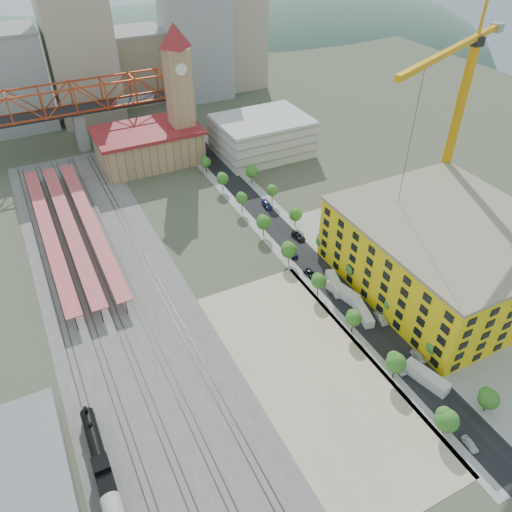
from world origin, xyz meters
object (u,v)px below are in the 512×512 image
locomotive (98,454)px  site_trailer_d (335,284)px  site_trailer_a (426,377)px  site_trailer_b (363,313)px  tower_crane (457,99)px  construction_building (446,253)px  site_trailer_c (343,292)px  car_0 (470,444)px  clock_tower (178,82)px

locomotive → site_trailer_d: bearing=17.7°
site_trailer_a → site_trailer_b: (0.00, 22.14, -0.21)m
tower_crane → site_trailer_d: bearing=-163.1°
construction_building → site_trailer_c: 28.02m
locomotive → site_trailer_a: 67.33m
construction_building → site_trailer_b: (-26.00, -1.92, -8.23)m
tower_crane → site_trailer_b: 63.11m
car_0 → locomotive: bearing=162.4°
site_trailer_b → car_0: bearing=-81.5°
site_trailer_c → site_trailer_b: bearing=-103.2°
site_trailer_a → site_trailer_c: 30.65m
construction_building → site_trailer_b: bearing=-175.8°
construction_building → tower_crane: tower_crane is taller
tower_crane → site_trailer_d: tower_crane is taller
locomotive → site_trailer_a: (66.00, -13.32, -0.72)m
construction_building → car_0: 49.77m
site_trailer_a → car_0: site_trailer_a is taller
site_trailer_c → car_0: size_ratio=2.50×
clock_tower → locomotive: bearing=-117.6°
clock_tower → site_trailer_a: clock_tower is taller
construction_building → car_0: size_ratio=13.28×
tower_crane → site_trailer_c: bearing=-158.6°
construction_building → tower_crane: (17.75, 23.69, 29.35)m
clock_tower → car_0: 142.36m
clock_tower → construction_building: bearing=-71.2°
locomotive → car_0: bearing=-24.5°
clock_tower → site_trailer_b: size_ratio=6.05×
construction_building → site_trailer_a: 36.32m
site_trailer_a → locomotive: bearing=154.4°
tower_crane → site_trailer_a: size_ratio=6.21×
tower_crane → site_trailer_d: size_ratio=6.92×
site_trailer_a → construction_building: bearing=28.6°
site_trailer_b → car_0: site_trailer_b is taller
car_0 → tower_crane: bearing=60.5°
locomotive → site_trailer_b: (66.00, 8.82, -0.92)m
locomotive → site_trailer_d: (66.00, 21.10, -0.86)m
clock_tower → tower_crane: bearing=-55.9°
locomotive → car_0: 69.26m
clock_tower → site_trailer_b: bearing=-85.5°
site_trailer_d → car_0: size_ratio=2.38×
site_trailer_c → locomotive: bearing=-178.5°
site_trailer_d → site_trailer_c: bearing=-74.4°
tower_crane → car_0: tower_crane is taller
tower_crane → site_trailer_a: bearing=-132.5°
tower_crane → site_trailer_c: tower_crane is taller
tower_crane → site_trailer_d: (-43.75, -13.33, -37.51)m
site_trailer_b → site_trailer_c: site_trailer_c is taller
site_trailer_c → site_trailer_d: site_trailer_c is taller
site_trailer_d → car_0: 49.94m
locomotive → site_trailer_c: bearing=14.7°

